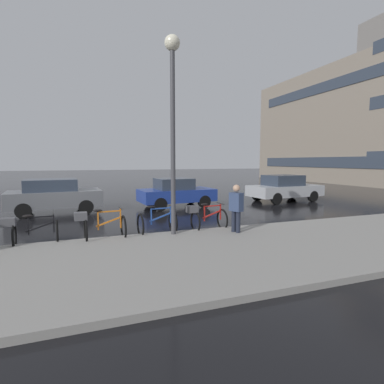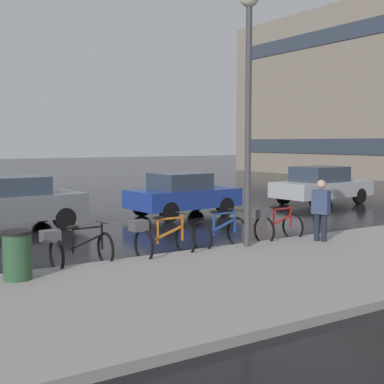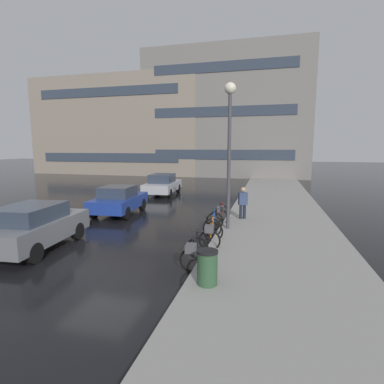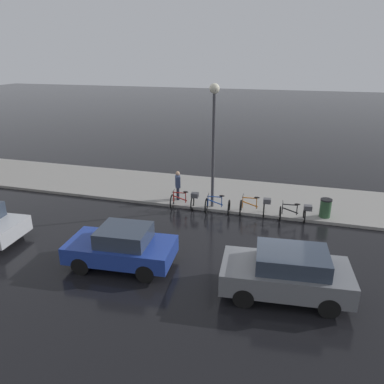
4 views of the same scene
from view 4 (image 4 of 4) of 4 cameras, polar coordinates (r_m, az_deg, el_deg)
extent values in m
plane|color=black|center=(14.49, 11.45, -9.72)|extent=(140.00, 140.00, 0.00)
cube|color=gray|center=(22.57, -13.08, 1.51)|extent=(4.80, 60.00, 0.14)
torus|color=black|center=(17.42, 13.28, -3.24)|extent=(0.70, 0.11, 0.70)
torus|color=black|center=(17.50, 16.74, -3.46)|extent=(0.70, 0.11, 0.70)
cube|color=black|center=(17.37, 15.69, -2.65)|extent=(0.04, 0.04, 0.49)
cube|color=black|center=(17.32, 13.61, -2.44)|extent=(0.04, 0.04, 0.54)
cube|color=black|center=(17.26, 14.72, -1.89)|extent=(0.09, 0.63, 0.04)
cube|color=black|center=(17.37, 14.72, -2.74)|extent=(0.09, 0.72, 0.26)
ellipsoid|color=black|center=(17.27, 15.78, -1.82)|extent=(0.16, 0.27, 0.07)
cylinder|color=black|center=(17.21, 13.69, -1.55)|extent=(0.50, 0.07, 0.03)
cube|color=#4C4C51|center=(17.37, 17.26, -2.32)|extent=(0.31, 0.36, 0.22)
torus|color=black|center=(17.70, 7.43, -2.37)|extent=(0.75, 0.11, 0.75)
torus|color=black|center=(17.66, 10.89, -2.63)|extent=(0.75, 0.11, 0.75)
cube|color=orange|center=(17.57, 9.81, -1.74)|extent=(0.04, 0.04, 0.54)
cube|color=orange|center=(17.59, 7.73, -1.52)|extent=(0.04, 0.04, 0.58)
cube|color=orange|center=(17.49, 8.81, -0.90)|extent=(0.08, 0.64, 0.04)
cube|color=orange|center=(17.60, 8.85, -1.83)|extent=(0.09, 0.73, 0.26)
ellipsoid|color=black|center=(17.46, 9.87, -0.84)|extent=(0.16, 0.27, 0.07)
cylinder|color=black|center=(17.47, 7.78, -0.57)|extent=(0.50, 0.06, 0.03)
cube|color=#4C4C51|center=(17.50, 11.37, -1.34)|extent=(0.30, 0.36, 0.22)
torus|color=black|center=(17.78, 2.18, -2.11)|extent=(0.74, 0.12, 0.74)
torus|color=black|center=(17.65, 5.65, -2.36)|extent=(0.74, 0.12, 0.74)
cube|color=#234CA8|center=(17.59, 4.54, -1.49)|extent=(0.04, 0.04, 0.53)
cube|color=#234CA8|center=(17.67, 2.45, -1.33)|extent=(0.04, 0.04, 0.53)
cube|color=#234CA8|center=(17.54, 3.51, -0.73)|extent=(0.09, 0.65, 0.04)
cube|color=#234CA8|center=(17.64, 3.58, -1.58)|extent=(0.10, 0.74, 0.26)
ellipsoid|color=black|center=(17.48, 4.57, -0.59)|extent=(0.16, 0.27, 0.07)
cylinder|color=black|center=(17.56, 2.47, -0.47)|extent=(0.50, 0.07, 0.03)
torus|color=black|center=(18.29, -3.05, -1.48)|extent=(0.73, 0.11, 0.73)
torus|color=black|center=(18.07, 0.05, -1.73)|extent=(0.73, 0.11, 0.73)
cube|color=red|center=(18.04, -0.97, -0.87)|extent=(0.04, 0.04, 0.53)
cube|color=red|center=(18.18, -2.83, -0.71)|extent=(0.04, 0.04, 0.54)
cube|color=red|center=(18.02, -1.91, -0.11)|extent=(0.08, 0.61, 0.04)
cube|color=red|center=(18.12, -1.82, -0.96)|extent=(0.08, 0.69, 0.25)
ellipsoid|color=black|center=(17.93, -0.97, 0.01)|extent=(0.16, 0.27, 0.07)
cylinder|color=black|center=(18.07, -2.85, 0.15)|extent=(0.50, 0.06, 0.03)
cube|color=#4C4C51|center=(17.89, 0.43, -0.48)|extent=(0.30, 0.36, 0.22)
cube|color=slate|center=(12.26, 14.01, -12.29)|extent=(2.28, 4.10, 0.71)
cube|color=#2D3847|center=(11.96, 15.02, -9.84)|extent=(1.77, 2.30, 0.52)
cylinder|color=black|center=(11.70, 7.84, -15.65)|extent=(0.28, 0.66, 0.64)
cylinder|color=black|center=(13.14, 8.31, -11.25)|extent=(0.28, 0.66, 0.64)
cylinder|color=black|center=(11.90, 20.13, -16.17)|extent=(0.28, 0.66, 0.64)
cylinder|color=black|center=(13.32, 19.07, -11.80)|extent=(0.28, 0.66, 0.64)
cube|color=navy|center=(13.67, -10.74, -8.60)|extent=(2.16, 3.88, 0.61)
cube|color=#2D3847|center=(13.35, -10.31, -6.50)|extent=(1.66, 1.86, 0.55)
cylinder|color=black|center=(13.63, -16.59, -10.71)|extent=(0.27, 0.66, 0.64)
cylinder|color=black|center=(14.92, -13.65, -7.57)|extent=(0.27, 0.66, 0.64)
cylinder|color=black|center=(12.78, -7.12, -12.18)|extent=(0.27, 0.66, 0.64)
cylinder|color=black|center=(14.14, -4.98, -8.65)|extent=(0.27, 0.66, 0.64)
cylinder|color=black|center=(17.37, -25.46, -4.94)|extent=(0.26, 0.65, 0.64)
cylinder|color=#1E2333|center=(19.04, -2.14, -0.45)|extent=(0.14, 0.14, 0.80)
cylinder|color=#1E2333|center=(19.20, -2.18, -0.26)|extent=(0.14, 0.14, 0.80)
cube|color=navy|center=(18.89, -2.18, 1.60)|extent=(0.46, 0.37, 0.58)
sphere|color=tan|center=(18.75, -2.20, 2.84)|extent=(0.22, 0.22, 0.22)
cylinder|color=#424247|center=(17.51, 3.25, 5.81)|extent=(0.14, 0.14, 5.54)
sphere|color=#F2EACC|center=(17.01, 3.45, 15.48)|extent=(0.45, 0.45, 0.45)
cylinder|color=#2D5133|center=(18.09, 19.63, -2.60)|extent=(0.49, 0.49, 0.94)
cylinder|color=black|center=(17.91, 19.82, -1.13)|extent=(0.52, 0.52, 0.06)
camera|label=1|loc=(25.62, 13.25, 9.02)|focal=28.00mm
camera|label=2|loc=(26.77, 24.32, 8.62)|focal=50.00mm
camera|label=3|loc=(20.25, 40.04, 5.04)|focal=28.00mm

